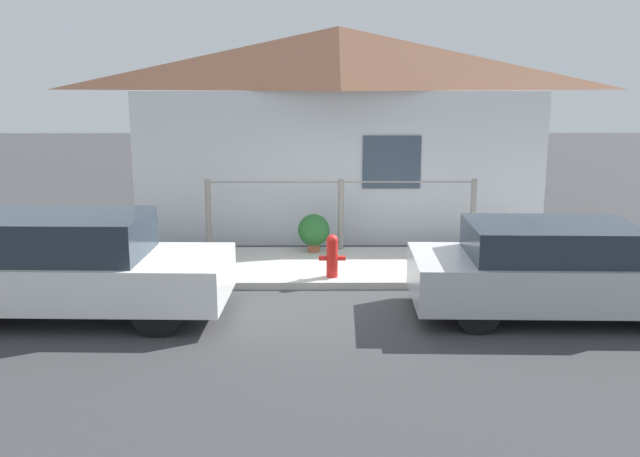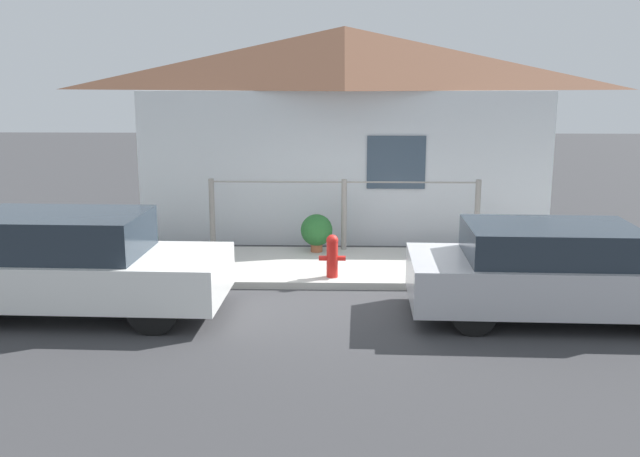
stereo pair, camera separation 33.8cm
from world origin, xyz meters
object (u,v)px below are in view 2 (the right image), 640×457
at_px(car_left, 71,264).
at_px(fire_hydrant, 332,255).
at_px(potted_plant_near_hydrant, 317,231).
at_px(potted_plant_by_fence, 147,241).
at_px(car_right, 557,272).

relative_size(car_left, fire_hydrant, 6.09).
distance_m(potted_plant_near_hydrant, potted_plant_by_fence, 3.00).
bearing_deg(fire_hydrant, car_right, -26.62).
bearing_deg(fire_hydrant, potted_plant_by_fence, 159.05).
xyz_separation_m(car_left, car_right, (6.60, -0.00, -0.06)).
relative_size(car_left, car_right, 1.02).
distance_m(car_left, car_right, 6.60).
bearing_deg(car_right, potted_plant_by_fence, 157.96).
distance_m(car_left, potted_plant_near_hydrant, 4.55).
distance_m(car_right, fire_hydrant, 3.41).
height_order(car_left, car_right, car_left).
distance_m(car_right, potted_plant_near_hydrant, 4.60).
height_order(fire_hydrant, potted_plant_by_fence, fire_hydrant).
bearing_deg(car_right, car_left, -178.29).
relative_size(fire_hydrant, potted_plant_near_hydrant, 1.00).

